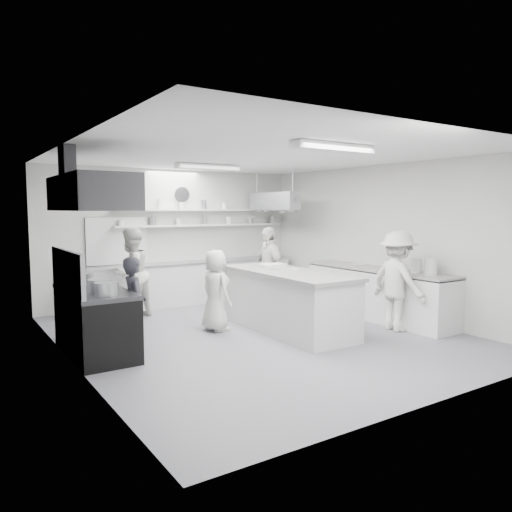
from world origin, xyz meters
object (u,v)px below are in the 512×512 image
prep_island (288,302)px  stove (96,324)px  cook_back (131,273)px  back_counter (192,283)px  cook_stove (134,305)px  right_counter (378,294)px

prep_island → stove: bearing=173.2°
prep_island → cook_back: 3.15m
prep_island → cook_back: size_ratio=1.53×
stove → back_counter: (2.90, 2.80, 0.01)m
cook_stove → back_counter: bearing=-31.4°
prep_island → cook_stove: (-2.70, 0.14, 0.22)m
back_counter → stove: bearing=-136.0°
back_counter → cook_stove: bearing=-128.0°
right_counter → cook_back: bearing=147.1°
right_counter → cook_stove: (-4.76, 0.31, 0.25)m
back_counter → right_counter: size_ratio=1.52×
stove → right_counter: size_ratio=0.55×
back_counter → right_counter: right_counter is taller
back_counter → right_counter: bearing=-55.3°
stove → back_counter: 4.03m
stove → cook_back: (1.23, 2.00, 0.44)m
prep_island → cook_stove: 2.71m
back_counter → right_counter: (2.35, -3.40, 0.01)m
right_counter → cook_back: (-4.02, 2.60, 0.42)m
prep_island → back_counter: bearing=95.9°
stove → right_counter: 5.28m
right_counter → prep_island: bearing=175.1°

